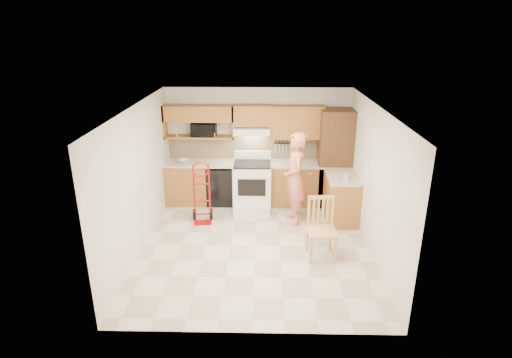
{
  "coord_description": "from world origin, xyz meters",
  "views": [
    {
      "loc": [
        0.16,
        -6.6,
        3.75
      ],
      "look_at": [
        0.0,
        0.5,
        1.1
      ],
      "focal_mm": 29.28,
      "sensor_mm": 36.0,
      "label": 1
    }
  ],
  "objects_px": {
    "person": "(295,179)",
    "hand_truck": "(202,195)",
    "range": "(252,182)",
    "dining_chair": "(322,229)",
    "microwave": "(204,129)"
  },
  "relations": [
    {
      "from": "range",
      "to": "hand_truck",
      "type": "height_order",
      "value": "range"
    },
    {
      "from": "range",
      "to": "person",
      "type": "height_order",
      "value": "person"
    },
    {
      "from": "person",
      "to": "hand_truck",
      "type": "xyz_separation_m",
      "value": [
        -1.83,
        -0.03,
        -0.35
      ]
    },
    {
      "from": "person",
      "to": "hand_truck",
      "type": "bearing_deg",
      "value": -95.72
    },
    {
      "from": "microwave",
      "to": "person",
      "type": "bearing_deg",
      "value": -30.44
    },
    {
      "from": "microwave",
      "to": "person",
      "type": "distance_m",
      "value": 2.29
    },
    {
      "from": "range",
      "to": "dining_chair",
      "type": "height_order",
      "value": "range"
    },
    {
      "from": "range",
      "to": "dining_chair",
      "type": "relative_size",
      "value": 1.12
    },
    {
      "from": "hand_truck",
      "to": "dining_chair",
      "type": "xyz_separation_m",
      "value": [
        2.21,
        -1.33,
        -0.05
      ]
    },
    {
      "from": "range",
      "to": "dining_chair",
      "type": "distance_m",
      "value": 2.36
    },
    {
      "from": "microwave",
      "to": "person",
      "type": "xyz_separation_m",
      "value": [
        1.89,
        -1.07,
        -0.72
      ]
    },
    {
      "from": "person",
      "to": "microwave",
      "type": "bearing_deg",
      "value": -126.25
    },
    {
      "from": "person",
      "to": "range",
      "type": "bearing_deg",
      "value": -134.18
    },
    {
      "from": "hand_truck",
      "to": "dining_chair",
      "type": "distance_m",
      "value": 2.58
    },
    {
      "from": "person",
      "to": "dining_chair",
      "type": "relative_size",
      "value": 1.76
    }
  ]
}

